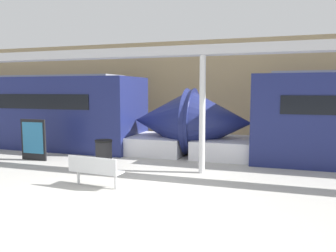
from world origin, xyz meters
The scene contains 7 objects.
ground_plane centered at (0.00, 0.00, 0.00)m, with size 60.00×60.00×0.00m, color #B2AFA8.
station_wall centered at (0.00, 9.23, 2.50)m, with size 56.00×0.20×5.00m, color tan.
bench_near centered at (-1.10, 0.46, 0.49)m, with size 1.50×0.56×0.84m.
trash_bin centered at (-1.72, 2.09, 0.50)m, with size 0.54×0.54×1.00m.
poster_board centered at (-4.97, 2.78, 0.76)m, with size 1.04×0.07×1.51m.
support_column_near centered at (1.27, 2.83, 1.80)m, with size 0.19×0.19×3.60m, color silver.
canopy_beam centered at (1.27, 2.83, 3.74)m, with size 28.00×0.60×0.28m, color #B7B7BC.
Camera 1 is at (3.29, -6.98, 2.57)m, focal length 35.00 mm.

